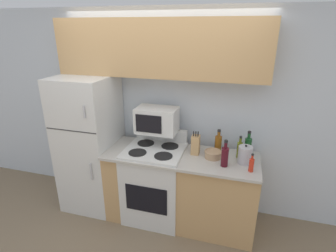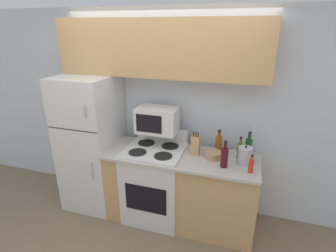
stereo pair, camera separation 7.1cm
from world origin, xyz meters
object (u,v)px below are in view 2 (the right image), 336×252
object	(u,v)px
microwave	(157,120)
knife_block	(196,145)
bottle_whiskey	(219,144)
bottle_olive_oil	(240,150)
bottle_wine_red	(224,157)
refrigerator	(92,143)
bowl	(213,155)
kettle	(245,156)
stove	(155,182)
bottle_wine_green	(248,147)
bottle_hot_sauce	(251,166)

from	to	relation	value
microwave	knife_block	bearing A→B (deg)	-8.83
microwave	bottle_whiskey	xyz separation A→B (m)	(0.75, 0.05, -0.23)
bottle_olive_oil	microwave	bearing A→B (deg)	178.37
bottle_wine_red	bottle_whiskey	size ratio (longest dim) A/B	1.07
refrigerator	bottle_olive_oil	size ratio (longest dim) A/B	6.81
knife_block	bowl	distance (m)	0.23
bowl	kettle	xyz separation A→B (m)	(0.35, -0.03, 0.05)
microwave	bowl	xyz separation A→B (m)	(0.71, -0.12, -0.30)
stove	bottle_wine_green	distance (m)	1.22
refrigerator	kettle	size ratio (longest dim) A/B	8.04
stove	bottle_hot_sauce	xyz separation A→B (m)	(1.11, -0.16, 0.51)
knife_block	bowl	xyz separation A→B (m)	(0.21, -0.04, -0.07)
bottle_hot_sauce	kettle	world-z (taller)	kettle
refrigerator	bottle_hot_sauce	bearing A→B (deg)	-6.10
refrigerator	bottle_wine_green	distance (m)	1.98
refrigerator	bottle_wine_red	distance (m)	1.75
bottle_whiskey	kettle	world-z (taller)	bottle_whiskey
bottle_whiskey	stove	bearing A→B (deg)	-164.60
knife_block	bottle_wine_green	bearing A→B (deg)	12.00
bottle_whiskey	bottle_olive_oil	bearing A→B (deg)	-17.51
refrigerator	microwave	distance (m)	0.97
stove	bottle_wine_green	world-z (taller)	bottle_wine_green
bowl	bottle_whiskey	bearing A→B (deg)	77.99
bottle_olive_oil	kettle	size ratio (longest dim) A/B	1.18
bottle_whiskey	refrigerator	bearing A→B (deg)	-174.71
refrigerator	stove	size ratio (longest dim) A/B	1.60
microwave	bottle_hot_sauce	size ratio (longest dim) A/B	2.46
bottle_olive_oil	bowl	bearing A→B (deg)	-161.87
refrigerator	microwave	bearing A→B (deg)	6.52
microwave	bowl	world-z (taller)	microwave
bottle_wine_green	bottle_olive_oil	bearing A→B (deg)	-139.91
bottle_wine_green	bottle_wine_red	size ratio (longest dim) A/B	1.00
bottle_wine_red	bottle_hot_sauce	distance (m)	0.28
refrigerator	bottle_wine_green	xyz separation A→B (m)	(1.97, 0.15, 0.16)
stove	knife_block	xyz separation A→B (m)	(0.48, 0.07, 0.55)
bottle_wine_green	bottle_hot_sauce	xyz separation A→B (m)	(0.04, -0.36, -0.04)
refrigerator	knife_block	distance (m)	1.40
stove	bottle_wine_red	world-z (taller)	bottle_wine_red
stove	bottle_hot_sauce	size ratio (longest dim) A/B	5.54
kettle	refrigerator	bearing A→B (deg)	178.49
bottle_wine_red	bottle_whiskey	bearing A→B (deg)	107.39
microwave	kettle	bearing A→B (deg)	-8.24
bottle_olive_oil	kettle	distance (m)	0.14
knife_block	bottle_hot_sauce	world-z (taller)	knife_block
bowl	refrigerator	bearing A→B (deg)	179.29
bottle_olive_oil	bottle_hot_sauce	bearing A→B (deg)	-65.93
bottle_hot_sauce	bottle_whiskey	size ratio (longest dim) A/B	0.71
bottle_wine_green	bottle_olive_oil	size ratio (longest dim) A/B	1.15
bottle_whiskey	kettle	bearing A→B (deg)	-33.23
bottle_hot_sauce	bottle_wine_green	bearing A→B (deg)	96.22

